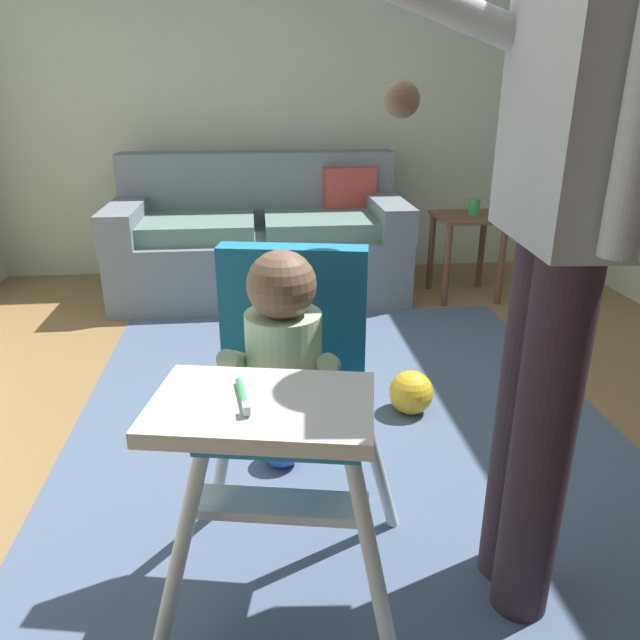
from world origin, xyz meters
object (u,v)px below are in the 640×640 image
toy_ball (411,392)px  side_table (467,238)px  toy_ball_second (282,447)px  adult_standing (560,230)px  sippy_cup (474,207)px  high_chair (286,372)px  couch (261,241)px

toy_ball → side_table: side_table is taller
side_table → toy_ball_second: bearing=-125.4°
toy_ball → side_table: 1.61m
adult_standing → sippy_cup: (0.69, 2.36, -0.40)m
high_chair → toy_ball_second: 0.81m
high_chair → toy_ball_second: bearing=-169.3°
couch → high_chair: size_ratio=1.92×
adult_standing → toy_ball: adult_standing is taller
couch → toy_ball_second: couch is taller
adult_standing → side_table: size_ratio=3.30×
couch → sippy_cup: size_ratio=18.12×
high_chair → side_table: bearing=162.8°
couch → sippy_cup: couch is taller
sippy_cup → high_chair: bearing=-118.8°
toy_ball_second → adult_standing: bearing=-46.9°
couch → toy_ball: size_ratio=10.00×
couch → side_table: 1.30m
toy_ball → toy_ball_second: bearing=-149.8°
adult_standing → sippy_cup: adult_standing is taller
couch → side_table: couch is taller
couch → high_chair: 2.58m
toy_ball → sippy_cup: sippy_cup is taller
adult_standing → side_table: 2.52m
side_table → sippy_cup: (0.03, 0.00, 0.19)m
high_chair → side_table: high_chair is taller
high_chair → toy_ball: high_chair is taller
adult_standing → side_table: (0.66, 2.36, -0.59)m
high_chair → toy_ball_second: (0.00, 0.57, -0.58)m
couch → toy_ball: bearing=19.1°
toy_ball_second → toy_ball: bearing=30.2°
sippy_cup → adult_standing: bearing=-106.2°
couch → side_table: bearing=78.9°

